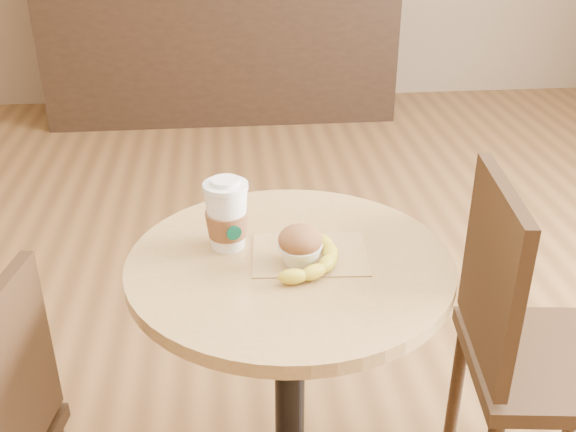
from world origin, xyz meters
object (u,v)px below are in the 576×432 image
(chair_right, at_px, (530,345))
(muffin, at_px, (300,245))
(coffee_cup, at_px, (227,217))
(banana, at_px, (310,254))
(cafe_table, at_px, (290,344))

(chair_right, bearing_deg, muffin, 97.83)
(coffee_cup, relative_size, banana, 0.72)
(chair_right, xyz_separation_m, banana, (-0.52, -0.00, 0.28))
(banana, bearing_deg, chair_right, 23.84)
(chair_right, height_order, muffin, chair_right)
(coffee_cup, xyz_separation_m, muffin, (0.15, -0.09, -0.03))
(banana, bearing_deg, coffee_cup, 176.82)
(chair_right, relative_size, muffin, 9.66)
(muffin, bearing_deg, coffee_cup, 148.83)
(muffin, distance_m, banana, 0.03)
(chair_right, relative_size, coffee_cup, 5.66)
(cafe_table, relative_size, banana, 3.39)
(chair_right, bearing_deg, cafe_table, 95.56)
(coffee_cup, height_order, muffin, coffee_cup)
(muffin, bearing_deg, cafe_table, 130.45)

